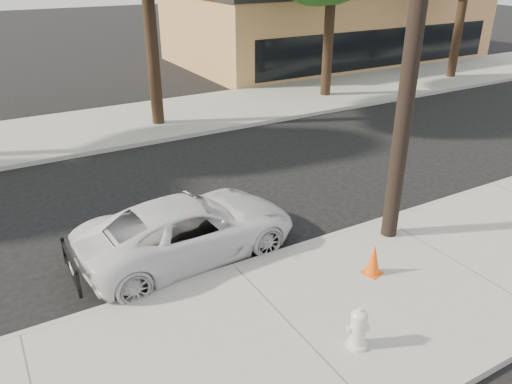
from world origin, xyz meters
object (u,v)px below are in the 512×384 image
Objects in this scene: utility_pole at (416,21)px; police_cruiser at (189,228)px; fire_hydrant at (358,329)px; traffic_cone at (373,259)px.

utility_pole reaches higher than police_cruiser.
fire_hydrant is 2.13m from traffic_cone.
fire_hydrant is (1.13, -4.05, -0.16)m from police_cruiser.
fire_hydrant is at bearing -140.98° from utility_pole.
utility_pole is 13.00× the size of fire_hydrant.
police_cruiser is 7.10× the size of traffic_cone.
traffic_cone is at bearing -144.27° from utility_pole.
fire_hydrant is at bearing -138.37° from traffic_cone.
traffic_cone is at bearing -137.64° from police_cruiser.
police_cruiser is at bearing 128.74° from fire_hydrant.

